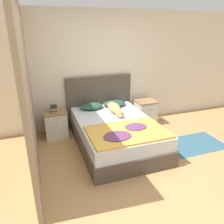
# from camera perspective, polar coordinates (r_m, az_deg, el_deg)

# --- Properties ---
(ground_plane) EXTENTS (16.00, 16.00, 0.00)m
(ground_plane) POSITION_cam_1_polar(r_m,az_deg,el_deg) (3.59, 6.16, -15.95)
(ground_plane) COLOR tan
(wall_back) EXTENTS (9.00, 0.06, 2.55)m
(wall_back) POSITION_cam_1_polar(r_m,az_deg,el_deg) (4.95, -4.06, 10.72)
(wall_back) COLOR beige
(wall_back) RESTS_ON ground_plane
(wall_side_left) EXTENTS (0.06, 3.10, 2.55)m
(wall_side_left) POSITION_cam_1_polar(r_m,az_deg,el_deg) (3.72, -21.27, 5.91)
(wall_side_left) COLOR gray
(wall_side_left) RESTS_ON ground_plane
(bed) EXTENTS (1.43, 2.09, 0.52)m
(bed) POSITION_cam_1_polar(r_m,az_deg,el_deg) (4.25, 0.95, -5.55)
(bed) COLOR #4C4238
(bed) RESTS_ON ground_plane
(headboard) EXTENTS (1.51, 0.06, 1.18)m
(headboard) POSITION_cam_1_polar(r_m,az_deg,el_deg) (5.05, -3.27, 3.16)
(headboard) COLOR #4C4238
(headboard) RESTS_ON ground_plane
(nightstand_left) EXTENTS (0.47, 0.42, 0.57)m
(nightstand_left) POSITION_cam_1_polar(r_m,az_deg,el_deg) (4.71, -14.43, -3.10)
(nightstand_left) COLOR silver
(nightstand_left) RESTS_ON ground_plane
(nightstand_right) EXTENTS (0.47, 0.42, 0.57)m
(nightstand_right) POSITION_cam_1_polar(r_m,az_deg,el_deg) (5.27, 8.77, -0.02)
(nightstand_right) COLOR silver
(nightstand_right) RESTS_ON ground_plane
(pillow_left) EXTENTS (0.51, 0.38, 0.11)m
(pillow_left) POSITION_cam_1_polar(r_m,az_deg,el_deg) (4.76, -5.47, 1.53)
(pillow_left) COLOR #284C3D
(pillow_left) RESTS_ON bed
(pillow_right) EXTENTS (0.51, 0.38, 0.11)m
(pillow_right) POSITION_cam_1_polar(r_m,az_deg,el_deg) (4.90, 0.64, 2.24)
(pillow_right) COLOR #284C3D
(pillow_right) RESTS_ON bed
(quilt) EXTENTS (1.30, 0.87, 0.07)m
(quilt) POSITION_cam_1_polar(r_m,az_deg,el_deg) (3.65, 3.95, -5.23)
(quilt) COLOR gold
(quilt) RESTS_ON bed
(dog) EXTENTS (0.22, 0.75, 0.20)m
(dog) POSITION_cam_1_polar(r_m,az_deg,el_deg) (4.47, 0.74, 0.85)
(dog) COLOR tan
(dog) RESTS_ON bed
(book_stack) EXTENTS (0.18, 0.23, 0.11)m
(book_stack) POSITION_cam_1_polar(r_m,az_deg,el_deg) (4.60, -14.89, 0.82)
(book_stack) COLOR orange
(book_stack) RESTS_ON nightstand_left
(rug) EXTENTS (1.17, 0.75, 0.00)m
(rug) POSITION_cam_1_polar(r_m,az_deg,el_deg) (4.69, 20.56, -7.79)
(rug) COLOR #335B70
(rug) RESTS_ON ground_plane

